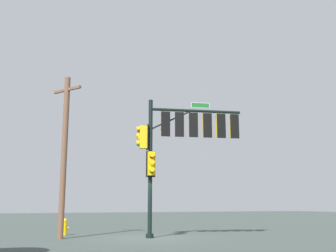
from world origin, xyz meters
name	(u,v)px	position (x,y,z in m)	size (l,w,h in m)	color
ground_plane	(150,238)	(0.00, 0.00, 0.00)	(120.00, 120.00, 0.00)	#3B4642
signal_pole_assembly	(182,136)	(1.50, -0.39, 4.79)	(5.12, 1.75, 6.55)	black
utility_pole	(64,152)	(-3.85, 1.15, 3.91)	(1.03, 1.61, 7.52)	brown
fire_hydrant	(65,227)	(-3.29, 3.23, 0.41)	(0.33, 0.24, 0.83)	#EAB608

